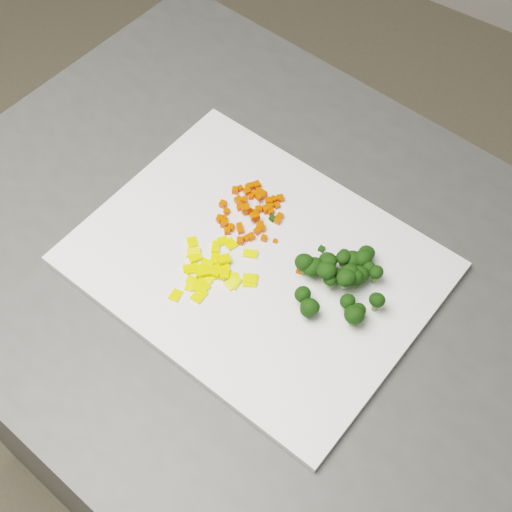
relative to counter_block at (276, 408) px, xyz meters
The scene contains 134 objects.
ground 0.54m from the counter_block, 134.42° to the right, with size 4.00×4.00×0.00m, color #81735B.
counter_block is the anchor object (origin of this frame).
cutting_board 0.46m from the counter_block, behind, with size 0.43×0.34×0.01m, color white.
carrot_pile 0.49m from the counter_block, 147.61° to the left, with size 0.10×0.10×0.03m, color #E23702, non-canonical shape.
pepper_pile 0.48m from the counter_block, 148.39° to the right, with size 0.11×0.11×0.02m, color yellow, non-canonical shape.
broccoli_pile 0.49m from the counter_block, 18.65° to the left, with size 0.12×0.12×0.05m, color black, non-canonical shape.
carrot_cube_0 0.49m from the counter_block, 138.11° to the left, with size 0.01×0.01×0.01m, color #E23702.
carrot_cube_1 0.47m from the counter_block, 162.25° to the left, with size 0.01×0.01×0.01m, color #E23702.
carrot_cube_2 0.48m from the counter_block, behind, with size 0.01×0.01×0.01m, color #E23702.
carrot_cube_3 0.48m from the counter_block, 161.95° to the left, with size 0.01×0.01×0.01m, color #E23702.
carrot_cube_4 0.48m from the counter_block, 151.40° to the left, with size 0.01×0.01×0.01m, color #E23702.
carrot_cube_5 0.47m from the counter_block, 165.37° to the left, with size 0.01×0.01×0.01m, color #E23702.
carrot_cube_6 0.48m from the counter_block, 139.36° to the left, with size 0.01×0.01×0.01m, color #E23702.
carrot_cube_7 0.48m from the counter_block, 162.45° to the left, with size 0.01×0.01×0.01m, color #E23702.
carrot_cube_8 0.48m from the counter_block, 143.48° to the left, with size 0.01×0.01×0.01m, color #E23702.
carrot_cube_9 0.47m from the counter_block, 146.24° to the left, with size 0.01×0.01×0.01m, color #E23702.
carrot_cube_10 0.47m from the counter_block, 147.83° to the left, with size 0.01×0.01×0.01m, color #E23702.
carrot_cube_11 0.48m from the counter_block, 136.33° to the left, with size 0.01×0.01×0.01m, color #E23702.
carrot_cube_12 0.47m from the counter_block, 163.10° to the left, with size 0.01×0.01×0.01m, color #E23702.
carrot_cube_13 0.48m from the counter_block, 132.72° to the left, with size 0.01×0.01×0.01m, color #E23702.
carrot_cube_14 0.49m from the counter_block, 143.21° to the left, with size 0.01×0.01×0.01m, color #E23702.
carrot_cube_15 0.49m from the counter_block, 151.10° to the left, with size 0.01×0.01×0.01m, color #E23702.
carrot_cube_16 0.47m from the counter_block, 126.70° to the left, with size 0.01×0.01×0.01m, color #E23702.
carrot_cube_17 0.49m from the counter_block, 150.05° to the left, with size 0.01×0.01×0.01m, color #E23702.
carrot_cube_18 0.48m from the counter_block, 125.29° to the left, with size 0.01×0.01×0.01m, color #E23702.
carrot_cube_19 0.47m from the counter_block, behind, with size 0.01×0.01×0.01m, color #E23702.
carrot_cube_20 0.47m from the counter_block, 150.15° to the left, with size 0.01×0.01×0.01m, color #E23702.
carrot_cube_21 0.48m from the counter_block, 137.43° to the left, with size 0.01×0.01×0.01m, color #E23702.
carrot_cube_22 0.48m from the counter_block, 126.62° to the left, with size 0.01×0.01×0.01m, color #E23702.
carrot_cube_23 0.47m from the counter_block, 146.39° to the left, with size 0.01×0.01×0.01m, color #E23702.
carrot_cube_24 0.48m from the counter_block, 160.76° to the left, with size 0.01×0.01×0.01m, color #E23702.
carrot_cube_25 0.48m from the counter_block, 147.10° to the left, with size 0.01×0.01×0.01m, color #E23702.
carrot_cube_26 0.47m from the counter_block, 128.95° to the left, with size 0.01×0.01×0.01m, color #E23702.
carrot_cube_27 0.48m from the counter_block, 138.83° to the left, with size 0.01×0.01×0.01m, color #E23702.
carrot_cube_28 0.48m from the counter_block, 149.93° to the left, with size 0.01×0.01×0.01m, color #E23702.
carrot_cube_29 0.48m from the counter_block, 154.03° to the left, with size 0.01×0.01×0.01m, color #E23702.
carrot_cube_30 0.48m from the counter_block, 128.29° to the left, with size 0.01×0.01×0.01m, color #E23702.
carrot_cube_31 0.48m from the counter_block, 169.94° to the left, with size 0.01×0.01×0.01m, color #E23702.
carrot_cube_32 0.48m from the counter_block, 141.18° to the left, with size 0.01×0.01×0.01m, color #E23702.
carrot_cube_33 0.49m from the counter_block, 149.21° to the left, with size 0.01×0.01×0.01m, color #E23702.
carrot_cube_34 0.48m from the counter_block, 166.48° to the left, with size 0.01×0.01×0.01m, color #E23702.
carrot_cube_35 0.48m from the counter_block, 169.17° to the left, with size 0.01×0.01×0.01m, color #E23702.
carrot_cube_36 0.48m from the counter_block, 150.93° to the left, with size 0.01×0.01×0.01m, color #E23702.
carrot_cube_37 0.47m from the counter_block, 148.21° to the left, with size 0.01×0.01×0.01m, color #E23702.
carrot_cube_38 0.48m from the counter_block, 133.29° to the left, with size 0.01×0.01×0.01m, color #E23702.
carrot_cube_39 0.49m from the counter_block, 144.38° to the left, with size 0.01×0.01×0.01m, color #E23702.
carrot_cube_40 0.48m from the counter_block, 136.91° to the left, with size 0.01×0.01×0.01m, color #E23702.
carrot_cube_41 0.48m from the counter_block, 135.58° to the left, with size 0.01×0.01×0.01m, color #E23702.
carrot_cube_42 0.48m from the counter_block, 132.34° to the left, with size 0.01×0.01×0.01m, color #E23702.
carrot_cube_43 0.49m from the counter_block, 139.71° to the left, with size 0.01×0.01×0.01m, color #E23702.
carrot_cube_44 0.47m from the counter_block, 167.18° to the left, with size 0.01×0.01×0.01m, color #E23702.
carrot_cube_45 0.48m from the counter_block, 144.83° to the left, with size 0.01×0.01×0.01m, color #E23702.
carrot_cube_46 0.48m from the counter_block, 152.56° to the left, with size 0.01×0.01×0.01m, color #E23702.
carrot_cube_47 0.48m from the counter_block, 142.29° to the left, with size 0.01×0.01×0.01m, color #E23702.
carrot_cube_48 0.48m from the counter_block, 147.55° to the left, with size 0.01×0.01×0.01m, color #E23702.
carrot_cube_49 0.48m from the counter_block, 129.77° to the left, with size 0.01×0.01×0.01m, color #E23702.
carrot_cube_50 0.48m from the counter_block, 168.92° to the left, with size 0.01×0.01×0.01m, color #E23702.
carrot_cube_51 0.49m from the counter_block, 146.92° to the left, with size 0.01×0.01×0.01m, color #E23702.
carrot_cube_52 0.48m from the counter_block, 137.88° to the left, with size 0.01×0.01×0.01m, color #E23702.
carrot_cube_53 0.48m from the counter_block, 151.60° to the left, with size 0.01×0.01×0.01m, color #E23702.
carrot_cube_54 0.47m from the counter_block, 152.47° to the left, with size 0.01×0.01×0.01m, color #E23702.
carrot_cube_55 0.48m from the counter_block, 160.58° to the left, with size 0.01×0.01×0.01m, color #E23702.
carrot_cube_56 0.48m from the counter_block, 133.89° to the left, with size 0.01×0.01×0.01m, color #E23702.
carrot_cube_57 0.48m from the counter_block, behind, with size 0.01×0.01×0.01m, color #E23702.
carrot_cube_58 0.49m from the counter_block, 141.82° to the left, with size 0.01×0.01×0.01m, color #E23702.
pepper_chunk_0 0.48m from the counter_block, 141.19° to the right, with size 0.01×0.01×0.00m, color yellow.
pepper_chunk_1 0.47m from the counter_block, behind, with size 0.01×0.02×0.00m, color yellow.
pepper_chunk_2 0.47m from the counter_block, 143.25° to the right, with size 0.01×0.01×0.00m, color yellow.
pepper_chunk_3 0.48m from the counter_block, 160.62° to the right, with size 0.01×0.02×0.00m, color yellow.
pepper_chunk_4 0.47m from the counter_block, 132.87° to the right, with size 0.02×0.01×0.00m, color yellow.
pepper_chunk_5 0.48m from the counter_block, 135.69° to the right, with size 0.02×0.01×0.00m, color yellow.
pepper_chunk_6 0.47m from the counter_block, 133.59° to the right, with size 0.01×0.02×0.00m, color yellow.
pepper_chunk_7 0.47m from the counter_block, 131.92° to the right, with size 0.02×0.02×0.00m, color yellow.
pepper_chunk_8 0.47m from the counter_block, 145.94° to the right, with size 0.02×0.01×0.00m, color yellow.
pepper_chunk_9 0.46m from the counter_block, 133.25° to the right, with size 0.02×0.01×0.00m, color yellow.
pepper_chunk_10 0.48m from the counter_block, 144.23° to the right, with size 0.01×0.01×0.00m, color yellow.
pepper_chunk_11 0.48m from the counter_block, 146.31° to the right, with size 0.02×0.02×0.00m, color yellow.
pepper_chunk_12 0.47m from the counter_block, 153.56° to the right, with size 0.02×0.01×0.00m, color yellow.
pepper_chunk_13 0.48m from the counter_block, 149.16° to the right, with size 0.02×0.01×0.00m, color yellow.
pepper_chunk_14 0.48m from the counter_block, 132.81° to the right, with size 0.01×0.02×0.00m, color yellow.
pepper_chunk_15 0.48m from the counter_block, 157.44° to the right, with size 0.01×0.02×0.00m, color yellow.
pepper_chunk_16 0.47m from the counter_block, 139.41° to the right, with size 0.01×0.01×0.00m, color yellow.
pepper_chunk_17 0.47m from the counter_block, 143.80° to the right, with size 0.01×0.01×0.00m, color yellow.
pepper_chunk_18 0.48m from the counter_block, 135.29° to the right, with size 0.02×0.02×0.00m, color yellow.
pepper_chunk_19 0.48m from the counter_block, 149.22° to the right, with size 0.01×0.01×0.00m, color yellow.
pepper_chunk_20 0.47m from the counter_block, 143.17° to the right, with size 0.01×0.01×0.00m, color yellow.
pepper_chunk_21 0.47m from the counter_block, 160.45° to the right, with size 0.02×0.01×0.00m, color yellow.
pepper_chunk_22 0.48m from the counter_block, 167.78° to the right, with size 0.01×0.02×0.00m, color yellow.
pepper_chunk_23 0.47m from the counter_block, behind, with size 0.01×0.01×0.00m, color yellow.
pepper_chunk_24 0.47m from the counter_block, 137.81° to the right, with size 0.02×0.02×0.00m, color yellow.
pepper_chunk_25 0.47m from the counter_block, 147.67° to the right, with size 0.01×0.01×0.00m, color yellow.
pepper_chunk_26 0.47m from the counter_block, behind, with size 0.02×0.01×0.00m, color yellow.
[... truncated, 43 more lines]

